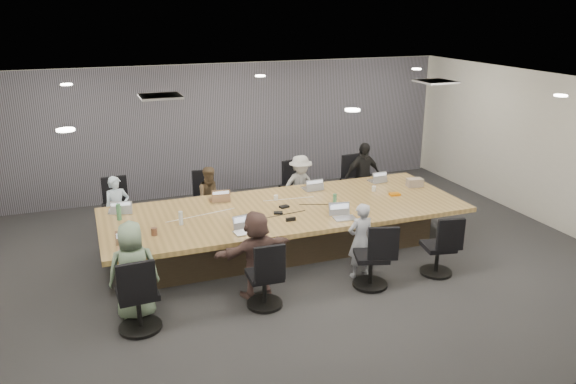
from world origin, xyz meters
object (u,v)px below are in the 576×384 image
object	(u,v)px
laptop_2	(311,188)
person_1	(211,198)
bottle_green_right	(335,201)
chair_5	(264,280)
laptop_1	(218,199)
laptop_5	(245,232)
stapler	(291,219)
conference_table	(286,227)
chair_4	(138,299)
chair_3	(354,185)
chair_1	(208,203)
chair_2	(294,192)
mug_brown	(154,232)
person_4	(133,270)
person_5	(256,254)
person_2	(300,186)
snack_packet	(395,194)
chair_7	(438,251)
canvas_bag	(415,183)
chair_0	(117,212)
laptop_3	(376,181)
person_3	(363,176)
bottle_clear	(181,218)
person_0	(118,209)
laptop_4	(129,248)
laptop_6	(345,218)
chair_6	(371,261)
person_6	(360,240)
bottle_green_left	(119,212)

from	to	relation	value
laptop_2	person_1	bearing A→B (deg)	-18.82
person_1	bottle_green_right	distance (m)	2.38
chair_5	laptop_1	size ratio (longest dim) A/B	2.46
laptop_5	stapler	size ratio (longest dim) A/B	2.04
conference_table	chair_4	size ratio (longest dim) A/B	6.98
chair_4	chair_3	bearing A→B (deg)	32.64
chair_1	chair_2	xyz separation A→B (m)	(1.76, 0.00, 0.03)
chair_2	mug_brown	world-z (taller)	mug_brown
person_4	person_5	world-z (taller)	person_4
person_2	snack_packet	world-z (taller)	person_2
chair_7	person_1	xyz separation A→B (m)	(-2.81, 3.05, 0.21)
laptop_2	person_5	world-z (taller)	person_5
chair_5	person_4	distance (m)	1.74
canvas_bag	person_2	bearing A→B (deg)	149.27
stapler	snack_packet	xyz separation A→B (m)	(2.18, 0.52, -0.01)
chair_0	snack_packet	distance (m)	5.00
chair_0	laptop_1	world-z (taller)	chair_0
laptop_3	chair_5	bearing A→B (deg)	36.34
chair_7	person_3	xyz separation A→B (m)	(0.30, 3.05, 0.30)
chair_1	laptop_2	world-z (taller)	laptop_2
person_4	bottle_clear	size ratio (longest dim) A/B	6.19
person_0	laptop_4	xyz separation A→B (m)	(0.00, -2.15, 0.16)
conference_table	laptop_2	distance (m)	1.18
person_4	person_0	bearing A→B (deg)	-86.43
person_5	laptop_5	bearing A→B (deg)	-100.16
conference_table	chair_1	size ratio (longest dim) A/B	8.04
laptop_4	laptop_5	distance (m)	1.68
laptop_2	laptop_3	world-z (taller)	same
laptop_6	mug_brown	world-z (taller)	mug_brown
mug_brown	stapler	world-z (taller)	mug_brown
chair_4	laptop_4	world-z (taller)	chair_4
chair_6	mug_brown	xyz separation A→B (m)	(-2.92, 1.28, 0.39)
chair_3	person_6	distance (m)	3.38
laptop_5	laptop_6	distance (m)	1.64
chair_4	person_3	xyz separation A→B (m)	(4.77, 3.05, 0.26)
conference_table	bottle_clear	size ratio (longest dim) A/B	27.74
chair_7	laptop_3	xyz separation A→B (m)	(0.30, 2.50, 0.37)
chair_0	person_4	xyz separation A→B (m)	(0.00, -3.05, 0.25)
laptop_2	bottle_green_left	world-z (taller)	bottle_green_left
person_0	person_3	distance (m)	4.77
chair_1	bottle_clear	distance (m)	2.07
laptop_6	mug_brown	bearing A→B (deg)	179.27
conference_table	laptop_6	distance (m)	1.12
person_2	person_4	size ratio (longest dim) A/B	0.92
person_5	bottle_green_left	distance (m)	2.46
chair_1	bottle_green_left	xyz separation A→B (m)	(-1.69, -1.30, 0.50)
chair_1	person_5	distance (m)	3.06
chair_3	canvas_bag	size ratio (longest dim) A/B	2.77
chair_0	chair_1	xyz separation A→B (m)	(1.66, 0.00, -0.04)
person_2	laptop_2	xyz separation A→B (m)	(0.00, -0.55, 0.13)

